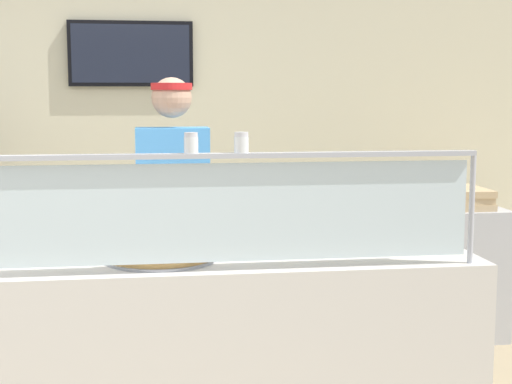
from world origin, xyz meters
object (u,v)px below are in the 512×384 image
at_px(pizza_tray, 161,256).
at_px(pizza_box_stack, 450,198).
at_px(parmesan_shaker, 191,144).
at_px(worker_figure, 174,221).
at_px(pepper_flake_shaker, 241,144).
at_px(pizza_server, 150,252).

xyz_separation_m(pizza_tray, pizza_box_stack, (2.00, 1.59, 0.00)).
height_order(parmesan_shaker, worker_figure, worker_figure).
bearing_deg(pepper_flake_shaker, pizza_tray, 141.89).
xyz_separation_m(pizza_server, parmesan_shaker, (0.17, -0.24, 0.48)).
relative_size(pizza_tray, worker_figure, 0.29).
distance_m(pizza_server, pizza_box_stack, 2.60).
xyz_separation_m(parmesan_shaker, worker_figure, (-0.04, 0.93, -0.47)).
bearing_deg(pizza_box_stack, parmesan_shaker, -135.44).
bearing_deg(pizza_server, parmesan_shaker, -55.03).
distance_m(pizza_tray, pizza_server, 0.06).
bearing_deg(worker_figure, parmesan_shaker, -87.32).
xyz_separation_m(pizza_tray, worker_figure, (0.08, 0.67, 0.04)).
distance_m(worker_figure, pizza_box_stack, 2.12).
relative_size(parmesan_shaker, pizza_box_stack, 0.17).
bearing_deg(pizza_tray, pepper_flake_shaker, -38.11).
bearing_deg(worker_figure, pepper_flake_shaker, -75.18).
bearing_deg(pizza_server, pizza_tray, 21.64).
bearing_deg(worker_figure, pizza_server, -100.47).
bearing_deg(parmesan_shaker, worker_figure, 92.68).
height_order(pizza_tray, pizza_box_stack, pizza_box_stack).
relative_size(pizza_server, parmesan_shaker, 3.32).
xyz_separation_m(pizza_server, pizza_box_stack, (2.04, 1.61, -0.02)).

